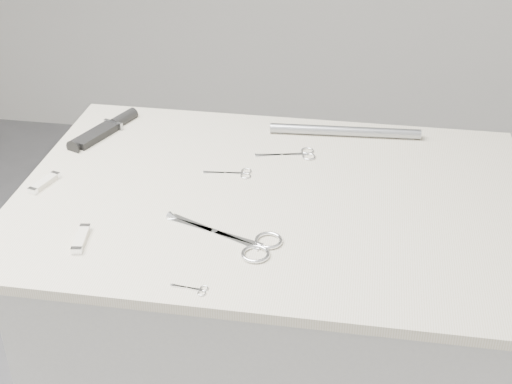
# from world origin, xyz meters

# --- Properties ---
(plinth) EXTENTS (0.90, 0.60, 0.90)m
(plinth) POSITION_xyz_m (0.00, 0.00, 0.45)
(plinth) COLOR #B9B9B7
(plinth) RESTS_ON ground
(display_board) EXTENTS (1.00, 0.70, 0.02)m
(display_board) POSITION_xyz_m (0.00, 0.00, 0.91)
(display_board) COLOR beige
(display_board) RESTS_ON plinth
(large_shears) EXTENTS (0.22, 0.13, 0.01)m
(large_shears) POSITION_xyz_m (-0.02, -0.17, 0.92)
(large_shears) COLOR white
(large_shears) RESTS_ON display_board
(embroidery_scissors_a) EXTENTS (0.13, 0.06, 0.00)m
(embroidery_scissors_a) POSITION_xyz_m (0.03, 0.17, 0.92)
(embroidery_scissors_a) COLOR white
(embroidery_scissors_a) RESTS_ON display_board
(embroidery_scissors_b) EXTENTS (0.10, 0.04, 0.00)m
(embroidery_scissors_b) POSITION_xyz_m (-0.08, 0.07, 0.92)
(embroidery_scissors_b) COLOR white
(embroidery_scissors_b) RESTS_ON display_board
(tiny_scissors) EXTENTS (0.06, 0.03, 0.00)m
(tiny_scissors) POSITION_xyz_m (-0.08, -0.31, 0.92)
(tiny_scissors) COLOR white
(tiny_scissors) RESTS_ON display_board
(sheathed_knife) EXTENTS (0.10, 0.19, 0.02)m
(sheathed_knife) POSITION_xyz_m (-0.41, 0.22, 0.93)
(sheathed_knife) COLOR black
(sheathed_knife) RESTS_ON display_board
(pocket_knife_a) EXTENTS (0.03, 0.08, 0.01)m
(pocket_knife_a) POSITION_xyz_m (-0.31, -0.21, 0.92)
(pocket_knife_a) COLOR beige
(pocket_knife_a) RESTS_ON display_board
(pocket_knife_b) EXTENTS (0.04, 0.08, 0.01)m
(pocket_knife_b) POSITION_xyz_m (-0.45, -0.04, 0.93)
(pocket_knife_b) COLOR beige
(pocket_knife_b) RESTS_ON display_board
(metal_rail) EXTENTS (0.34, 0.04, 0.02)m
(metal_rail) POSITION_xyz_m (0.13, 0.28, 0.93)
(metal_rail) COLOR gray
(metal_rail) RESTS_ON display_board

